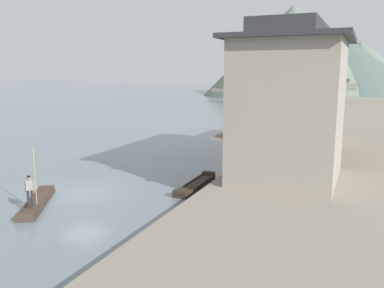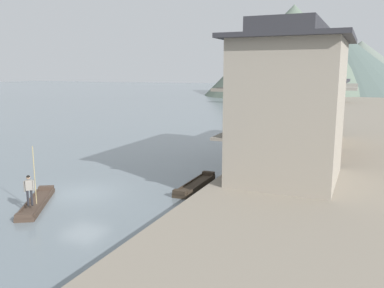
% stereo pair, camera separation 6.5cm
% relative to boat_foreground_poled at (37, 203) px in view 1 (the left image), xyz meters
% --- Properties ---
extents(ground_plane, '(400.00, 400.00, 0.00)m').
position_rel_boat_foreground_poled_xyz_m(ground_plane, '(0.90, 2.69, -0.13)').
color(ground_plane, slate).
extents(riverbank_right, '(18.00, 110.00, 0.94)m').
position_rel_boat_foreground_poled_xyz_m(riverbank_right, '(17.12, 32.69, 0.34)').
color(riverbank_right, gray).
rests_on(riverbank_right, ground).
extents(boat_foreground_poled, '(3.38, 4.74, 0.39)m').
position_rel_boat_foreground_poled_xyz_m(boat_foreground_poled, '(0.00, 0.00, 0.00)').
color(boat_foreground_poled, '#423328').
rests_on(boat_foreground_poled, ground).
extents(boatman_person, '(0.41, 0.49, 3.04)m').
position_rel_boat_foreground_poled_xyz_m(boatman_person, '(0.62, -0.99, 1.27)').
color(boatman_person, black).
rests_on(boatman_person, boat_foreground_poled).
extents(boat_moored_nearest, '(2.77, 3.57, 0.77)m').
position_rel_boat_foreground_poled_xyz_m(boat_moored_nearest, '(3.37, 34.76, 0.16)').
color(boat_moored_nearest, '#33281E').
rests_on(boat_moored_nearest, ground).
extents(boat_moored_second, '(2.30, 5.84, 0.79)m').
position_rel_boat_foreground_poled_xyz_m(boat_moored_second, '(5.76, 29.74, 0.13)').
color(boat_moored_second, '#33281E').
rests_on(boat_moored_second, ground).
extents(boat_moored_third, '(1.33, 5.63, 0.69)m').
position_rel_boat_foreground_poled_xyz_m(boat_moored_third, '(6.73, 14.52, 0.09)').
color(boat_moored_third, brown).
rests_on(boat_moored_third, ground).
extents(boat_moored_far, '(0.92, 4.93, 0.46)m').
position_rel_boat_foreground_poled_xyz_m(boat_moored_far, '(6.48, 6.53, 0.02)').
color(boat_moored_far, '#33281E').
rests_on(boat_moored_far, ground).
extents(house_waterfront_nearest, '(6.72, 7.84, 8.74)m').
position_rel_boat_foreground_poled_xyz_m(house_waterfront_nearest, '(11.81, 7.64, 5.11)').
color(house_waterfront_nearest, gray).
rests_on(house_waterfront_nearest, riverbank_right).
extents(house_waterfront_second, '(5.76, 6.41, 8.74)m').
position_rel_boat_foreground_poled_xyz_m(house_waterfront_second, '(11.33, 14.92, 5.12)').
color(house_waterfront_second, brown).
rests_on(house_waterfront_second, riverbank_right).
extents(house_waterfront_tall, '(5.95, 7.06, 6.14)m').
position_rel_boat_foreground_poled_xyz_m(house_waterfront_tall, '(11.43, 21.39, 3.81)').
color(house_waterfront_tall, '#7F705B').
rests_on(house_waterfront_tall, riverbank_right).
extents(mooring_post_dock_near, '(0.20, 0.20, 0.74)m').
position_rel_boat_foreground_poled_xyz_m(mooring_post_dock_near, '(8.47, 10.36, 1.18)').
color(mooring_post_dock_near, '#473828').
rests_on(mooring_post_dock_near, riverbank_right).
extents(mooring_post_dock_mid, '(0.20, 0.20, 0.74)m').
position_rel_boat_foreground_poled_xyz_m(mooring_post_dock_mid, '(8.47, 17.68, 1.18)').
color(mooring_post_dock_mid, '#473828').
rests_on(mooring_post_dock_mid, riverbank_right).
extents(stone_bridge, '(26.23, 2.40, 4.63)m').
position_rel_boat_foreground_poled_xyz_m(stone_bridge, '(0.90, 68.85, 2.90)').
color(stone_bridge, gray).
rests_on(stone_bridge, ground).
extents(hill_far_west, '(50.52, 50.52, 25.51)m').
position_rel_boat_foreground_poled_xyz_m(hill_far_west, '(-4.86, 104.01, 12.62)').
color(hill_far_west, '#5B6B5B').
rests_on(hill_far_west, ground).
extents(hill_far_centre, '(42.16, 42.16, 15.90)m').
position_rel_boat_foreground_poled_xyz_m(hill_far_centre, '(13.16, 117.86, 7.82)').
color(hill_far_centre, slate).
rests_on(hill_far_centre, ground).
extents(hill_far_east, '(47.86, 47.86, 18.47)m').
position_rel_boat_foreground_poled_xyz_m(hill_far_east, '(7.10, 110.58, 9.11)').
color(hill_far_east, '#4C5B56').
rests_on(hill_far_east, ground).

